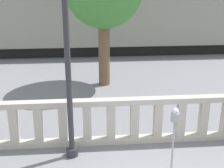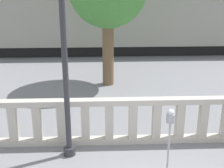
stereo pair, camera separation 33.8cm
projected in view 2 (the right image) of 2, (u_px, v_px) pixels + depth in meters
balustrade at (145, 121)px, 7.71m from camera, size 14.25×0.24×1.19m
lamppost at (62, 16)px, 6.28m from camera, size 0.29×0.29×6.14m
parking_meter at (170, 123)px, 6.22m from camera, size 0.17×0.17×1.52m
train_near at (80, 20)px, 16.34m from camera, size 19.31×2.71×3.85m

